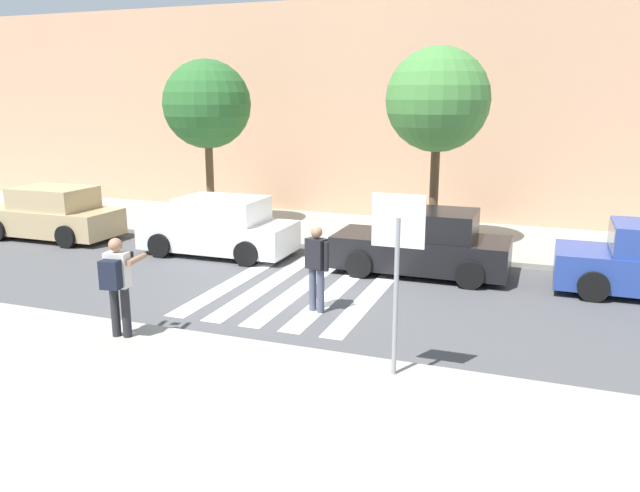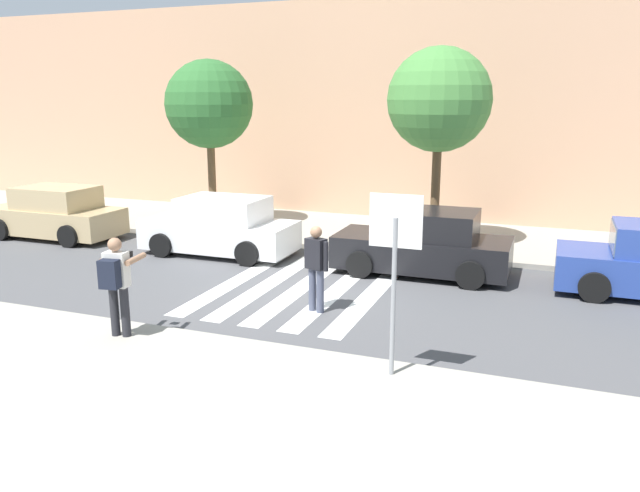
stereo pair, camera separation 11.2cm
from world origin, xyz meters
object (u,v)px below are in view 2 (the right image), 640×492
pedestrian_crossing (316,264)px  parked_car_black (424,244)px  street_tree_center (439,100)px  stop_sign (395,245)px  street_tree_west (209,105)px  parked_car_white (221,228)px  parked_car_tan (55,214)px  photographer_with_backpack (116,279)px

pedestrian_crossing → parked_car_black: size_ratio=0.42×
street_tree_center → stop_sign: bearing=-83.4°
parked_car_black → street_tree_west: 8.28m
pedestrian_crossing → street_tree_center: street_tree_center is taller
parked_car_white → street_tree_west: (-1.72, 2.56, 3.17)m
pedestrian_crossing → parked_car_white: 5.33m
stop_sign → parked_car_black: 6.18m
stop_sign → parked_car_black: stop_sign is taller
stop_sign → street_tree_west: size_ratio=0.53×
pedestrian_crossing → street_tree_west: street_tree_west is taller
pedestrian_crossing → parked_car_black: (1.42, 3.43, -0.25)m
parked_car_tan → parked_car_black: bearing=0.0°
stop_sign → parked_car_tan: size_ratio=0.66×
photographer_with_backpack → pedestrian_crossing: bearing=47.2°
parked_car_tan → street_tree_west: (3.91, 2.56, 3.17)m
photographer_with_backpack → parked_car_tan: 9.46m
parked_car_white → street_tree_center: 6.66m
parked_car_black → street_tree_center: (-0.19, 2.31, 3.32)m
parked_car_white → parked_car_black: size_ratio=1.00×
parked_car_tan → parked_car_white: same height
pedestrian_crossing → parked_car_black: pedestrian_crossing is taller
pedestrian_crossing → parked_car_tan: size_ratio=0.42×
stop_sign → parked_car_tan: 13.37m
photographer_with_backpack → parked_car_white: (-1.53, 6.17, -0.44)m
street_tree_west → photographer_with_backpack: bearing=-69.6°
parked_car_black → pedestrian_crossing: bearing=-112.4°
stop_sign → parked_car_black: size_ratio=0.66×
photographer_with_backpack → parked_car_white: 6.37m
parked_car_white → parked_car_black: same height
photographer_with_backpack → street_tree_west: street_tree_west is taller
photographer_with_backpack → stop_sign: bearing=2.3°
pedestrian_crossing → street_tree_center: 6.62m
parked_car_white → street_tree_west: bearing=123.9°
stop_sign → photographer_with_backpack: (-4.72, -0.19, -0.93)m
street_tree_west → stop_sign: bearing=-47.0°
street_tree_center → photographer_with_backpack: bearing=-113.9°
parked_car_white → parked_car_black: bearing=0.0°
stop_sign → photographer_with_backpack: 4.81m
photographer_with_backpack → parked_car_white: photographer_with_backpack is taller
photographer_with_backpack → parked_car_tan: photographer_with_backpack is taller
pedestrian_crossing → parked_car_white: bearing=139.9°
parked_car_white → street_tree_west: 4.43m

